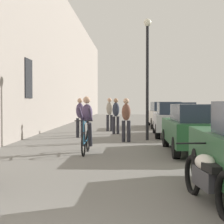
% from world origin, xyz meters
% --- Properties ---
extents(building_facade_left, '(0.54, 68.00, 8.76)m').
position_xyz_m(building_facade_left, '(-3.45, 14.00, 4.38)').
color(building_facade_left, gray).
rests_on(building_facade_left, ground_plane).
extents(cyclist_on_bicycle, '(0.52, 1.76, 1.74)m').
position_xyz_m(cyclist_on_bicycle, '(-0.12, 8.25, 0.81)').
color(cyclist_on_bicycle, black).
rests_on(cyclist_on_bicycle, ground_plane).
extents(pedestrian_near, '(0.36, 0.27, 1.69)m').
position_xyz_m(pedestrian_near, '(1.05, 11.35, 0.95)').
color(pedestrian_near, '#26262D').
rests_on(pedestrian_near, ground_plane).
extents(pedestrian_mid, '(0.37, 0.28, 1.72)m').
position_xyz_m(pedestrian_mid, '(-0.97, 13.08, 0.97)').
color(pedestrian_mid, '#26262D').
rests_on(pedestrian_mid, ground_plane).
extents(pedestrian_far, '(0.38, 0.30, 1.73)m').
position_xyz_m(pedestrian_far, '(0.53, 14.93, 0.98)').
color(pedestrian_far, '#26262D').
rests_on(pedestrian_far, ground_plane).
extents(pedestrian_furthest, '(0.36, 0.26, 1.77)m').
position_xyz_m(pedestrian_furthest, '(0.13, 16.57, 1.00)').
color(pedestrian_furthest, '#26262D').
rests_on(pedestrian_furthest, ground_plane).
extents(street_lamp, '(0.32, 0.32, 4.90)m').
position_xyz_m(street_lamp, '(1.90, 12.13, 3.11)').
color(street_lamp, black).
rests_on(street_lamp, ground_plane).
extents(parked_car_second, '(1.77, 4.15, 1.47)m').
position_xyz_m(parked_car_second, '(3.22, 8.46, 0.76)').
color(parked_car_second, '#23512D').
rests_on(parked_car_second, ground_plane).
extents(parked_car_third, '(1.92, 4.35, 1.53)m').
position_xyz_m(parked_car_third, '(3.21, 13.94, 0.79)').
color(parked_car_third, '#B7B7BC').
rests_on(parked_car_third, ground_plane).
extents(parked_car_fourth, '(1.99, 4.45, 1.56)m').
position_xyz_m(parked_car_fourth, '(3.30, 19.68, 0.81)').
color(parked_car_fourth, beige).
rests_on(parked_car_fourth, ground_plane).
extents(parked_motorcycle, '(0.62, 2.14, 0.92)m').
position_xyz_m(parked_motorcycle, '(2.33, 2.71, 0.40)').
color(parked_motorcycle, black).
rests_on(parked_motorcycle, ground_plane).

